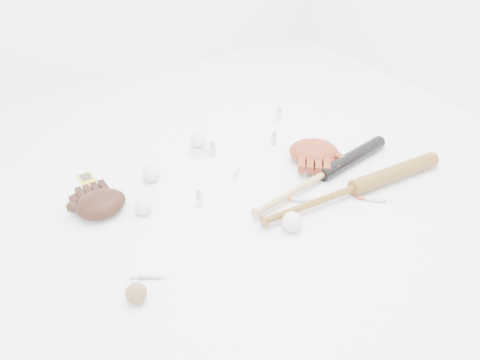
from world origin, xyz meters
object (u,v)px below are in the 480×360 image
bat_dark (323,174)px  glove_dark (101,203)px  bat_wood (355,188)px  pedestal (199,150)px

bat_dark → glove_dark: (-0.92, 0.31, 0.01)m
bat_dark → bat_wood: bearing=-84.5°
bat_dark → bat_wood: size_ratio=0.91×
bat_dark → pedestal: bat_dark is taller
bat_dark → pedestal: (-0.37, 0.50, -0.01)m
bat_wood → glove_dark: (-0.96, 0.46, 0.01)m
bat_dark → bat_wood: (0.04, -0.15, 0.00)m
bat_wood → pedestal: bat_wood is taller
glove_dark → pedestal: size_ratio=3.34×
pedestal → glove_dark: bearing=-160.7°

